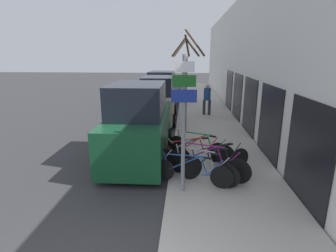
{
  "coord_description": "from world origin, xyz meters",
  "views": [
    {
      "loc": [
        1.44,
        -2.7,
        3.48
      ],
      "look_at": [
        0.86,
        5.8,
        1.17
      ],
      "focal_mm": 28.0,
      "sensor_mm": 36.0,
      "label": 1
    }
  ],
  "objects_px": {
    "bicycle_4": "(192,154)",
    "parked_car_2": "(162,89)",
    "bicycle_5": "(200,148)",
    "street_tree": "(185,84)",
    "signpost": "(184,118)",
    "parked_car_0": "(139,126)",
    "parked_car_1": "(158,101)",
    "bicycle_2": "(208,163)",
    "bicycle_3": "(217,161)",
    "bicycle_1": "(201,167)",
    "bicycle_0": "(192,171)",
    "pedestrian_near": "(207,97)"
  },
  "relations": [
    {
      "from": "parked_car_1",
      "to": "street_tree",
      "type": "distance_m",
      "value": 2.99
    },
    {
      "from": "bicycle_5",
      "to": "street_tree",
      "type": "height_order",
      "value": "street_tree"
    },
    {
      "from": "bicycle_4",
      "to": "pedestrian_near",
      "type": "distance_m",
      "value": 7.4
    },
    {
      "from": "bicycle_0",
      "to": "bicycle_1",
      "type": "xyz_separation_m",
      "value": [
        0.24,
        0.29,
        0.02
      ]
    },
    {
      "from": "bicycle_0",
      "to": "pedestrian_near",
      "type": "height_order",
      "value": "pedestrian_near"
    },
    {
      "from": "bicycle_5",
      "to": "parked_car_0",
      "type": "bearing_deg",
      "value": 108.29
    },
    {
      "from": "bicycle_4",
      "to": "parked_car_1",
      "type": "relative_size",
      "value": 0.51
    },
    {
      "from": "signpost",
      "to": "bicycle_1",
      "type": "xyz_separation_m",
      "value": [
        0.48,
        0.67,
        -1.51
      ]
    },
    {
      "from": "bicycle_3",
      "to": "pedestrian_near",
      "type": "bearing_deg",
      "value": -31.05
    },
    {
      "from": "bicycle_4",
      "to": "parked_car_2",
      "type": "xyz_separation_m",
      "value": [
        -1.95,
        11.53,
        0.52
      ]
    },
    {
      "from": "bicycle_2",
      "to": "bicycle_3",
      "type": "bearing_deg",
      "value": -27.42
    },
    {
      "from": "bicycle_1",
      "to": "bicycle_2",
      "type": "xyz_separation_m",
      "value": [
        0.22,
        0.21,
        0.02
      ]
    },
    {
      "from": "bicycle_0",
      "to": "parked_car_0",
      "type": "distance_m",
      "value": 2.83
    },
    {
      "from": "bicycle_2",
      "to": "parked_car_2",
      "type": "distance_m",
      "value": 12.51
    },
    {
      "from": "pedestrian_near",
      "to": "bicycle_3",
      "type": "bearing_deg",
      "value": -82.32
    },
    {
      "from": "signpost",
      "to": "pedestrian_near",
      "type": "bearing_deg",
      "value": 81.97
    },
    {
      "from": "parked_car_0",
      "to": "parked_car_2",
      "type": "xyz_separation_m",
      "value": [
        -0.17,
        10.65,
        -0.11
      ]
    },
    {
      "from": "bicycle_0",
      "to": "parked_car_0",
      "type": "bearing_deg",
      "value": 53.37
    },
    {
      "from": "bicycle_1",
      "to": "bicycle_2",
      "type": "distance_m",
      "value": 0.3
    },
    {
      "from": "bicycle_2",
      "to": "parked_car_0",
      "type": "bearing_deg",
      "value": 79.6
    },
    {
      "from": "bicycle_4",
      "to": "parked_car_2",
      "type": "distance_m",
      "value": 11.71
    },
    {
      "from": "parked_car_1",
      "to": "bicycle_3",
      "type": "bearing_deg",
      "value": -71.48
    },
    {
      "from": "bicycle_4",
      "to": "street_tree",
      "type": "xyz_separation_m",
      "value": [
        -0.26,
        4.0,
        1.71
      ]
    },
    {
      "from": "bicycle_4",
      "to": "pedestrian_near",
      "type": "xyz_separation_m",
      "value": [
        1.0,
        7.3,
        0.63
      ]
    },
    {
      "from": "bicycle_2",
      "to": "parked_car_1",
      "type": "relative_size",
      "value": 0.5
    },
    {
      "from": "signpost",
      "to": "bicycle_0",
      "type": "relative_size",
      "value": 1.57
    },
    {
      "from": "bicycle_0",
      "to": "parked_car_2",
      "type": "bearing_deg",
      "value": 22.13
    },
    {
      "from": "bicycle_0",
      "to": "bicycle_4",
      "type": "xyz_separation_m",
      "value": [
        0.02,
        1.23,
        0.02
      ]
    },
    {
      "from": "bicycle_1",
      "to": "pedestrian_near",
      "type": "distance_m",
      "value": 8.31
    },
    {
      "from": "signpost",
      "to": "parked_car_0",
      "type": "bearing_deg",
      "value": 121.49
    },
    {
      "from": "bicycle_0",
      "to": "parked_car_0",
      "type": "relative_size",
      "value": 0.45
    },
    {
      "from": "pedestrian_near",
      "to": "bicycle_4",
      "type": "bearing_deg",
      "value": -88.03
    },
    {
      "from": "bicycle_4",
      "to": "bicycle_0",
      "type": "bearing_deg",
      "value": 157.48
    },
    {
      "from": "parked_car_2",
      "to": "parked_car_1",
      "type": "bearing_deg",
      "value": -84.63
    },
    {
      "from": "bicycle_4",
      "to": "bicycle_1",
      "type": "bearing_deg",
      "value": 171.84
    },
    {
      "from": "signpost",
      "to": "bicycle_4",
      "type": "distance_m",
      "value": 2.22
    },
    {
      "from": "bicycle_3",
      "to": "street_tree",
      "type": "xyz_separation_m",
      "value": [
        -0.97,
        4.54,
        1.72
      ]
    },
    {
      "from": "parked_car_1",
      "to": "bicycle_2",
      "type": "bearing_deg",
      "value": -73.9
    },
    {
      "from": "bicycle_5",
      "to": "parked_car_2",
      "type": "distance_m",
      "value": 11.29
    },
    {
      "from": "signpost",
      "to": "bicycle_3",
      "type": "bearing_deg",
      "value": 47.85
    },
    {
      "from": "bicycle_5",
      "to": "parked_car_1",
      "type": "height_order",
      "value": "parked_car_1"
    },
    {
      "from": "signpost",
      "to": "bicycle_0",
      "type": "xyz_separation_m",
      "value": [
        0.24,
        0.38,
        -1.53
      ]
    },
    {
      "from": "signpost",
      "to": "bicycle_2",
      "type": "relative_size",
      "value": 1.53
    },
    {
      "from": "bicycle_1",
      "to": "parked_car_1",
      "type": "bearing_deg",
      "value": 45.73
    },
    {
      "from": "bicycle_0",
      "to": "bicycle_1",
      "type": "relative_size",
      "value": 1.09
    },
    {
      "from": "bicycle_2",
      "to": "bicycle_4",
      "type": "xyz_separation_m",
      "value": [
        -0.45,
        0.74,
        -0.02
      ]
    },
    {
      "from": "bicycle_1",
      "to": "bicycle_2",
      "type": "bearing_deg",
      "value": -16.18
    },
    {
      "from": "parked_car_1",
      "to": "bicycle_1",
      "type": "bearing_deg",
      "value": -75.98
    },
    {
      "from": "parked_car_1",
      "to": "street_tree",
      "type": "height_order",
      "value": "street_tree"
    },
    {
      "from": "bicycle_3",
      "to": "bicycle_5",
      "type": "xyz_separation_m",
      "value": [
        -0.43,
        1.02,
        0.01
      ]
    }
  ]
}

